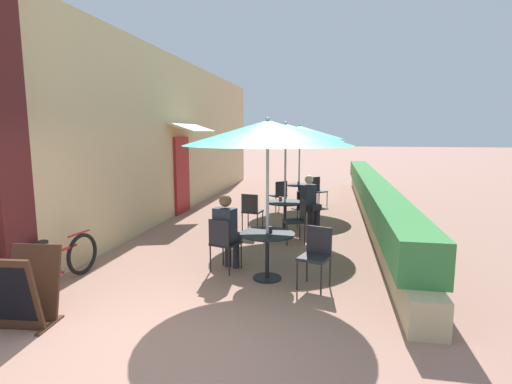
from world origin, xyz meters
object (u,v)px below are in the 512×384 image
cafe_chair_far_left (279,194)px  coffee_cup_mid (280,199)px  cafe_chair_mid_right (306,206)px  cafe_chair_far_right (317,189)px  seated_patron_near_right (227,229)px  coffee_cup_near (270,229)px  cafe_chair_near_right (223,240)px  coffee_cup_far (299,183)px  cafe_chair_mid_left (298,218)px  bicycle_leaning (57,263)px  patio_umbrella_near (268,133)px  seated_patron_mid_right (310,200)px  cafe_chair_mid_back (251,209)px  patio_umbrella_mid (286,133)px  patio_table_mid (285,210)px  cafe_chair_near_left (316,252)px  patio_table_far (299,190)px  menu_board (23,289)px  patio_table_near (267,245)px  patio_umbrella_far (300,132)px

cafe_chair_far_left → coffee_cup_mid: bearing=-124.2°
cafe_chair_mid_right → cafe_chair_far_right: same height
seated_patron_near_right → coffee_cup_near: 0.77m
coffee_cup_near → seated_patron_near_right: bearing=163.9°
cafe_chair_near_right → coffee_cup_far: bearing=101.3°
cafe_chair_mid_left → cafe_chair_mid_right: 1.32m
coffee_cup_far → bicycle_leaning: (-2.94, -6.52, -0.42)m
patio_umbrella_near → seated_patron_near_right: bearing=158.4°
patio_umbrella_near → seated_patron_mid_right: patio_umbrella_near is taller
cafe_chair_mid_back → cafe_chair_far_right: 3.76m
cafe_chair_near_right → patio_umbrella_mid: patio_umbrella_mid is taller
coffee_cup_near → cafe_chair_mid_left: size_ratio=0.10×
patio_table_mid → cafe_chair_far_left: (-0.45, 2.44, -0.02)m
coffee_cup_far → cafe_chair_near_left: bearing=-82.7°
cafe_chair_mid_right → patio_table_far: size_ratio=1.04×
cafe_chair_near_right → menu_board: (-1.77, -2.17, -0.08)m
patio_table_near → patio_table_mid: size_ratio=1.00×
seated_patron_mid_right → patio_umbrella_far: bearing=-130.0°
patio_table_mid → cafe_chair_near_left: bearing=-74.8°
patio_umbrella_near → seated_patron_near_right: patio_umbrella_near is taller
coffee_cup_mid → cafe_chair_near_right: bearing=-101.8°
patio_umbrella_near → cafe_chair_near_left: bearing=-13.1°
patio_umbrella_near → cafe_chair_near_left: patio_umbrella_near is taller
patio_umbrella_near → coffee_cup_mid: (-0.17, 2.89, -1.45)m
cafe_chair_near_left → cafe_chair_mid_right: bearing=-65.1°
patio_umbrella_mid → coffee_cup_far: patio_umbrella_mid is taller
patio_umbrella_mid → cafe_chair_mid_back: patio_umbrella_mid is taller
menu_board → seated_patron_near_right: bearing=46.5°
coffee_cup_near → patio_table_near: bearing=-116.1°
coffee_cup_near → cafe_chair_far_right: 6.30m
patio_table_near → patio_umbrella_near: (-0.00, -0.00, 1.68)m
cafe_chair_far_left → bicycle_leaning: size_ratio=0.51×
patio_umbrella_far → coffee_cup_far: (-0.00, -0.12, -1.45)m
seated_patron_mid_right → menu_board: (-2.97, -5.33, -0.25)m
cafe_chair_mid_left → patio_table_mid: bearing=5.8°
patio_table_far → patio_table_near: bearing=-90.0°
patio_table_mid → coffee_cup_near: bearing=-88.1°
cafe_chair_mid_back → coffee_cup_mid: size_ratio=9.67×
cafe_chair_near_right → cafe_chair_mid_right: (1.11, 3.23, 0.00)m
cafe_chair_mid_right → seated_patron_mid_right: (0.09, -0.07, 0.17)m
patio_umbrella_far → cafe_chair_far_left: (-0.51, -0.57, -1.70)m
cafe_chair_mid_right → coffee_cup_mid: cafe_chair_mid_right is taller
patio_umbrella_far → bicycle_leaning: 7.50m
cafe_chair_far_left → coffee_cup_far: cafe_chair_far_left is taller
patio_table_near → cafe_chair_mid_back: 2.93m
bicycle_leaning → patio_umbrella_near: bearing=22.3°
patio_umbrella_near → cafe_chair_mid_back: bearing=106.2°
patio_table_mid → bicycle_leaning: 4.65m
coffee_cup_mid → cafe_chair_far_right: bearing=78.9°
patio_umbrella_near → patio_umbrella_mid: size_ratio=1.00×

